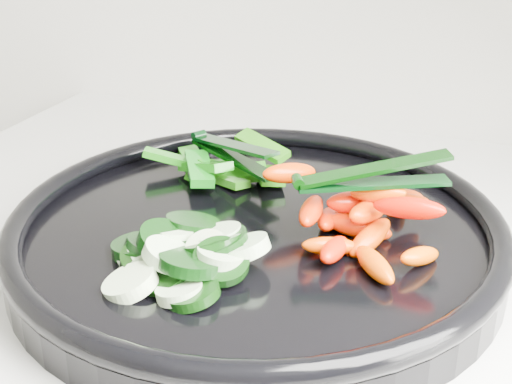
% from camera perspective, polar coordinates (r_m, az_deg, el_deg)
% --- Properties ---
extents(veggie_tray, '(0.42, 0.42, 0.04)m').
position_cam_1_polar(veggie_tray, '(0.54, 0.00, -3.32)').
color(veggie_tray, black).
rests_on(veggie_tray, counter).
extents(cucumber_pile, '(0.13, 0.13, 0.04)m').
position_cam_1_polar(cucumber_pile, '(0.49, -6.28, -4.83)').
color(cucumber_pile, black).
rests_on(cucumber_pile, veggie_tray).
extents(carrot_pile, '(0.15, 0.16, 0.05)m').
position_cam_1_polar(carrot_pile, '(0.52, 8.47, -1.92)').
color(carrot_pile, '#EA5800').
rests_on(carrot_pile, veggie_tray).
extents(pepper_pile, '(0.13, 0.12, 0.04)m').
position_cam_1_polar(pepper_pile, '(0.63, -2.65, 1.99)').
color(pepper_pile, '#0E6809').
rests_on(pepper_pile, veggie_tray).
extents(tong_carrot, '(0.11, 0.07, 0.02)m').
position_cam_1_polar(tong_carrot, '(0.51, 9.03, 1.23)').
color(tong_carrot, black).
rests_on(tong_carrot, carrot_pile).
extents(tong_pepper, '(0.10, 0.07, 0.02)m').
position_cam_1_polar(tong_pepper, '(0.62, -2.02, 3.34)').
color(tong_pepper, black).
rests_on(tong_pepper, pepper_pile).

